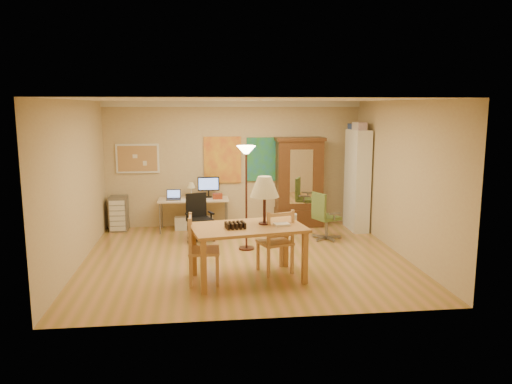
{
  "coord_description": "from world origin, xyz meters",
  "views": [
    {
      "loc": [
        -0.77,
        -8.28,
        2.6
      ],
      "look_at": [
        0.23,
        0.3,
        1.11
      ],
      "focal_mm": 35.0,
      "sensor_mm": 36.0,
      "label": 1
    }
  ],
  "objects": [
    {
      "name": "dining_table",
      "position": [
        0.04,
        -1.03,
        0.99
      ],
      "size": [
        1.81,
        1.26,
        1.56
      ],
      "color": "#986131",
      "rests_on": "floor"
    },
    {
      "name": "armoire",
      "position": [
        1.4,
        2.24,
        0.84
      ],
      "size": [
        1.05,
        0.5,
        1.94
      ],
      "color": "#3D1A10",
      "rests_on": "floor"
    },
    {
      "name": "corkboard",
      "position": [
        -2.05,
        2.47,
        1.5
      ],
      "size": [
        0.9,
        0.04,
        0.62
      ],
      "primitive_type": "cube",
      "color": "tan",
      "rests_on": "floor"
    },
    {
      "name": "ladder_chair_left",
      "position": [
        -0.75,
        -1.11,
        0.48
      ],
      "size": [
        0.46,
        0.48,
        1.03
      ],
      "color": "tan",
      "rests_on": "floor"
    },
    {
      "name": "office_chair_black",
      "position": [
        -0.77,
        1.18,
        0.25
      ],
      "size": [
        0.57,
        0.57,
        0.93
      ],
      "color": "black",
      "rests_on": "floor"
    },
    {
      "name": "ladder_chair_back",
      "position": [
        0.41,
        -0.81,
        0.48
      ],
      "size": [
        0.59,
        0.58,
        1.03
      ],
      "color": "tan",
      "rests_on": "floor"
    },
    {
      "name": "computer_desk",
      "position": [
        -0.86,
        2.15,
        0.41
      ],
      "size": [
        1.47,
        0.64,
        1.11
      ],
      "color": "beige",
      "rests_on": "floor"
    },
    {
      "name": "floor",
      "position": [
        0.0,
        0.0,
        0.0
      ],
      "size": [
        5.5,
        5.5,
        0.0
      ],
      "primitive_type": "plane",
      "color": "olive",
      "rests_on": "ground"
    },
    {
      "name": "drawer_cart",
      "position": [
        -2.46,
        2.27,
        0.36
      ],
      "size": [
        0.36,
        0.44,
        0.73
      ],
      "color": "slate",
      "rests_on": "floor"
    },
    {
      "name": "wastebin",
      "position": [
        1.06,
        1.59,
        0.21
      ],
      "size": [
        0.33,
        0.33,
        0.41
      ],
      "primitive_type": "cylinder",
      "color": "silver",
      "rests_on": "floor"
    },
    {
      "name": "torchiere_lamp",
      "position": [
        0.08,
        0.55,
        1.53
      ],
      "size": [
        0.35,
        0.35,
        1.9
      ],
      "color": "#3E1F19",
      "rests_on": "floor"
    },
    {
      "name": "office_chair_green",
      "position": [
        1.68,
        1.04,
        0.25
      ],
      "size": [
        0.58,
        0.58,
        0.94
      ],
      "color": "slate",
      "rests_on": "floor"
    },
    {
      "name": "bookshelf",
      "position": [
        2.55,
        1.8,
        1.05
      ],
      "size": [
        0.32,
        0.85,
        2.11
      ],
      "color": "white",
      "rests_on": "floor"
    },
    {
      "name": "art_panel_left",
      "position": [
        -0.25,
        2.47,
        1.45
      ],
      "size": [
        0.8,
        0.04,
        1.0
      ],
      "primitive_type": "cube",
      "color": "yellow",
      "rests_on": "floor"
    },
    {
      "name": "crown_molding",
      "position": [
        0.0,
        2.46,
        2.64
      ],
      "size": [
        5.5,
        0.08,
        0.12
      ],
      "primitive_type": "cube",
      "color": "white",
      "rests_on": "floor"
    },
    {
      "name": "art_panel_right",
      "position": [
        0.65,
        2.47,
        1.45
      ],
      "size": [
        0.75,
        0.04,
        0.95
      ],
      "primitive_type": "cube",
      "color": "teal",
      "rests_on": "floor"
    }
  ]
}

